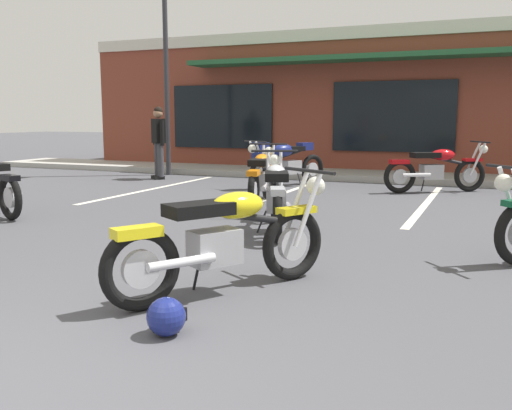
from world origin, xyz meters
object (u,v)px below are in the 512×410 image
at_px(motorcycle_cream_vintage, 284,161).
at_px(motorcycle_green_cafe_racer, 437,168).
at_px(motorcycle_black_cruiser, 261,177).
at_px(parking_lot_lamp_post, 163,30).
at_px(motorcycle_orange_scrambler, 276,194).
at_px(person_in_black_shirt, 159,138).
at_px(motorcycle_foreground_classic, 226,238).
at_px(helmet_on_pavement, 166,317).

bearing_deg(motorcycle_cream_vintage, motorcycle_green_cafe_racer, 5.97).
bearing_deg(motorcycle_black_cruiser, parking_lot_lamp_post, 138.49).
distance_m(motorcycle_orange_scrambler, motorcycle_cream_vintage, 4.57).
xyz_separation_m(motorcycle_cream_vintage, parking_lot_lamp_post, (-3.54, 1.14, 2.98)).
height_order(motorcycle_green_cafe_racer, person_in_black_shirt, person_in_black_shirt).
bearing_deg(motorcycle_black_cruiser, motorcycle_green_cafe_racer, 47.54).
height_order(motorcycle_black_cruiser, person_in_black_shirt, person_in_black_shirt).
relative_size(motorcycle_foreground_classic, person_in_black_shirt, 1.11).
height_order(motorcycle_orange_scrambler, helmet_on_pavement, motorcycle_orange_scrambler).
bearing_deg(motorcycle_foreground_classic, helmet_on_pavement, -87.75).
bearing_deg(parking_lot_lamp_post, motorcycle_green_cafe_racer, -7.19).
bearing_deg(parking_lot_lamp_post, motorcycle_orange_scrambler, -47.48).
height_order(helmet_on_pavement, parking_lot_lamp_post, parking_lot_lamp_post).
height_order(motorcycle_foreground_classic, motorcycle_cream_vintage, same).
bearing_deg(motorcycle_black_cruiser, person_in_black_shirt, 143.61).
relative_size(motorcycle_foreground_classic, motorcycle_black_cruiser, 0.90).
height_order(motorcycle_cream_vintage, parking_lot_lamp_post, parking_lot_lamp_post).
bearing_deg(helmet_on_pavement, motorcycle_foreground_classic, 92.25).
height_order(motorcycle_orange_scrambler, parking_lot_lamp_post, parking_lot_lamp_post).
bearing_deg(motorcycle_foreground_classic, motorcycle_orange_scrambler, 102.17).
relative_size(motorcycle_green_cafe_racer, parking_lot_lamp_post, 0.34).
height_order(motorcycle_green_cafe_racer, helmet_on_pavement, motorcycle_green_cafe_racer).
bearing_deg(motorcycle_foreground_classic, motorcycle_black_cruiser, 108.93).
height_order(motorcycle_cream_vintage, helmet_on_pavement, motorcycle_cream_vintage).
relative_size(motorcycle_black_cruiser, person_in_black_shirt, 1.24).
height_order(motorcycle_cream_vintage, person_in_black_shirt, person_in_black_shirt).
bearing_deg(person_in_black_shirt, motorcycle_foreground_classic, -54.12).
relative_size(helmet_on_pavement, parking_lot_lamp_post, 0.05).
bearing_deg(motorcycle_orange_scrambler, parking_lot_lamp_post, 132.52).
relative_size(motorcycle_foreground_classic, helmet_on_pavement, 7.16).
distance_m(motorcycle_foreground_classic, motorcycle_green_cafe_racer, 7.33).
distance_m(motorcycle_foreground_classic, helmet_on_pavement, 1.03).
relative_size(person_in_black_shirt, helmet_on_pavement, 6.44).
xyz_separation_m(motorcycle_foreground_classic, helmet_on_pavement, (0.04, -0.98, -0.33)).
height_order(person_in_black_shirt, helmet_on_pavement, person_in_black_shirt).
bearing_deg(helmet_on_pavement, motorcycle_cream_vintage, 104.65).
height_order(motorcycle_black_cruiser, motorcycle_cream_vintage, same).
distance_m(motorcycle_black_cruiser, motorcycle_cream_vintage, 2.47).
distance_m(motorcycle_green_cafe_racer, motorcycle_orange_scrambler, 4.88).
distance_m(motorcycle_orange_scrambler, person_in_black_shirt, 6.59).
distance_m(motorcycle_green_cafe_racer, helmet_on_pavement, 8.30).
xyz_separation_m(motorcycle_black_cruiser, parking_lot_lamp_post, (-4.02, 3.56, 3.04)).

